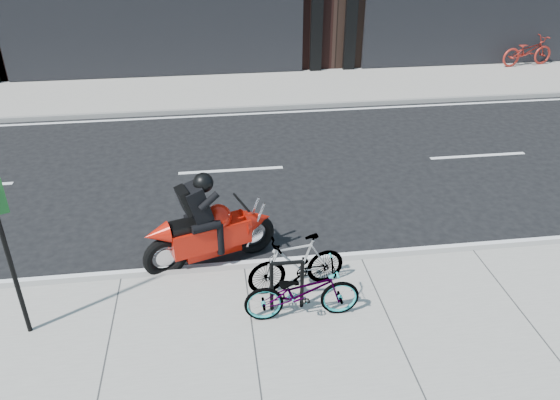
{
  "coord_description": "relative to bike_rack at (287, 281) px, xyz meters",
  "views": [
    {
      "loc": [
        -0.4,
        -9.34,
        5.54
      ],
      "look_at": [
        0.71,
        -1.13,
        0.9
      ],
      "focal_mm": 35.0,
      "sensor_mm": 36.0,
      "label": 1
    }
  ],
  "objects": [
    {
      "name": "ground",
      "position": [
        -0.55,
        3.05,
        -0.63
      ],
      "size": [
        120.0,
        120.0,
        0.0
      ],
      "primitive_type": "plane",
      "color": "black",
      "rests_on": "ground"
    },
    {
      "name": "sidewalk_far",
      "position": [
        -0.55,
        10.8,
        -0.56
      ],
      "size": [
        60.0,
        3.5,
        0.13
      ],
      "primitive_type": "cube",
      "color": "gray",
      "rests_on": "ground"
    },
    {
      "name": "bike_rack",
      "position": [
        0.0,
        0.0,
        0.0
      ],
      "size": [
        0.51,
        0.06,
        0.85
      ],
      "rotation": [
        0.0,
        0.0,
        -0.01
      ],
      "color": "black",
      "rests_on": "sidewalk_near"
    },
    {
      "name": "bicycle_front",
      "position": [
        0.19,
        -0.21,
        -0.06
      ],
      "size": [
        1.68,
        0.59,
        0.88
      ],
      "primitive_type": "imported",
      "rotation": [
        0.0,
        0.0,
        1.57
      ],
      "color": "gray",
      "rests_on": "sidewalk_near"
    },
    {
      "name": "bicycle_rear",
      "position": [
        0.22,
        0.45,
        -0.03
      ],
      "size": [
        1.61,
        0.7,
        0.94
      ],
      "primitive_type": "imported",
      "rotation": [
        0.0,
        0.0,
        4.88
      ],
      "color": "gray",
      "rests_on": "sidewalk_near"
    },
    {
      "name": "motorcycle",
      "position": [
        -0.98,
        1.5,
        0.08
      ],
      "size": [
        2.27,
        1.02,
        1.75
      ],
      "rotation": [
        0.0,
        0.0,
        0.32
      ],
      "color": "black",
      "rests_on": "ground"
    },
    {
      "name": "bicycle_far",
      "position": [
        10.53,
        12.05,
        0.02
      ],
      "size": [
        2.07,
        0.97,
        1.04
      ],
      "primitive_type": "imported",
      "rotation": [
        0.0,
        0.0,
        1.71
      ],
      "color": "maroon",
      "rests_on": "sidewalk_far"
    },
    {
      "name": "sign_post",
      "position": [
        -3.69,
        0.0,
        0.93
      ],
      "size": [
        0.3,
        0.15,
        2.39
      ],
      "rotation": [
        0.0,
        0.0,
        0.41
      ],
      "color": "black",
      "rests_on": "sidewalk_near"
    }
  ]
}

